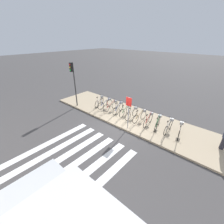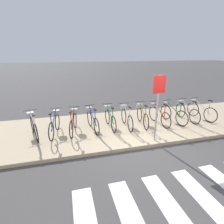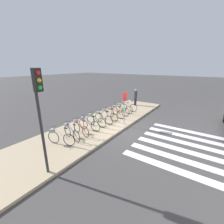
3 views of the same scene
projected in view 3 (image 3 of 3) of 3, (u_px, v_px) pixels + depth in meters
ground_plane at (123, 130)px, 10.06m from camera, size 120.00×120.00×0.00m
sidewalk at (101, 123)px, 11.06m from camera, size 15.76×3.78×0.12m
road_crosswalk at (220, 156)px, 7.18m from camera, size 4.95×8.00×0.01m
parked_bicycle_0 at (60, 137)px, 7.91m from camera, size 0.62×1.59×1.01m
parked_bicycle_1 at (71, 132)px, 8.52m from camera, size 0.49×1.63×1.01m
parked_bicycle_2 at (80, 127)px, 9.08m from camera, size 0.51×1.62×1.01m
parked_bicycle_3 at (88, 123)px, 9.70m from camera, size 0.46×1.64×1.01m
parked_bicycle_4 at (95, 120)px, 10.32m from camera, size 0.46×1.65×1.01m
parked_bicycle_5 at (103, 118)px, 10.82m from camera, size 0.46×1.65×1.01m
parked_bicycle_6 at (108, 115)px, 11.41m from camera, size 0.46×1.64×1.01m
parked_bicycle_7 at (114, 112)px, 11.97m from camera, size 0.46×1.65×1.01m
parked_bicycle_8 at (119, 110)px, 12.55m from camera, size 0.53×1.62×1.01m
parked_bicycle_9 at (123, 108)px, 13.19m from camera, size 0.46×1.65×1.01m
parked_bicycle_10 at (127, 106)px, 13.78m from camera, size 0.51×1.62×1.01m
pedestrian at (136, 97)px, 15.68m from camera, size 0.34×0.34×1.71m
traffic_light at (39, 103)px, 5.06m from camera, size 0.24×0.40×3.98m
sign_post at (125, 103)px, 10.16m from camera, size 0.44×0.07×2.35m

